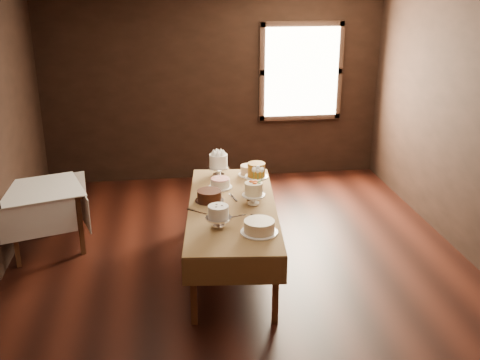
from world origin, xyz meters
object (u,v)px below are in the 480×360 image
Objects in this scene: cake_meringue at (218,166)px; flower_vase at (258,191)px; cake_flowers at (254,194)px; cake_swirl at (218,217)px; cake_server_b at (259,221)px; cake_caramel at (256,177)px; cake_server_a at (239,216)px; cake_server_e at (200,213)px; cake_speckled at (249,171)px; cake_chocolate at (209,196)px; display_table at (232,210)px; side_table at (41,195)px; cake_lattice at (220,184)px; cake_cream at (259,227)px; cake_server_d at (259,197)px; cake_server_c at (232,196)px.

cake_meringue is 2.37× the size of flower_vase.
cake_flowers reaches higher than cake_swirl.
cake_caramel is at bearing 154.86° from cake_server_b.
cake_server_e is at bearing 142.90° from cake_server_a.
cake_speckled reaches higher than cake_server_b.
cake_server_a is 1.00× the size of cake_server_b.
cake_caramel is at bearing 83.52° from cake_server_e.
display_table is at bearing -30.99° from cake_chocolate.
cake_meringue reaches higher than cake_flowers.
side_table is at bearing -174.12° from cake_meringue.
cake_server_b is at bearing -98.47° from flower_vase.
display_table is 8.83× the size of cake_lattice.
side_table is 2.01m from cake_lattice.
cake_server_a is at bearing 107.69° from cake_cream.
display_table is 0.61m from cake_caramel.
cake_swirl is 1.14× the size of cake_server_e.
cake_server_e is at bearing -134.40° from cake_server_b.
cake_server_b is 1.00× the size of cake_server_e.
cake_speckled is 0.94m from cake_chocolate.
cake_chocolate is at bearing -172.78° from flower_vase.
cake_flowers reaches higher than cake_server_d.
cake_chocolate is 0.47m from cake_flowers.
cake_server_d reaches higher than display_table.
cake_meringue reaches higher than cake_server_b.
side_table is at bearing 146.21° from cake_swirl.
side_table is (-2.06, 0.73, -0.01)m from display_table.
cake_swirl is at bearing -128.87° from cake_flowers.
display_table is at bearing 103.35° from cake_cream.
side_table is at bearing 160.47° from display_table.
cake_lattice is at bearing 108.44° from cake_server_e.
cake_meringue is 1.25× the size of cake_server_b.
cake_speckled is at bearing 59.20° from cake_server_a.
cake_speckled reaches higher than cake_server_d.
cake_caramel is at bearing -7.35° from cake_lattice.
cake_speckled is at bearing 98.45° from cake_server_e.
cake_speckled reaches higher than cake_server_c.
display_table is 18.73× the size of flower_vase.
cake_flowers is at bearing -111.32° from flower_vase.
cake_caramel is 0.74× the size of cake_cream.
cake_lattice is 0.49m from flower_vase.
cake_flowers is 1.04× the size of cake_server_c.
cake_caramel reaches higher than cake_swirl.
display_table is 0.96m from cake_meringue.
cake_swirl is (1.87, -1.25, 0.17)m from side_table.
cake_server_c is at bearing -84.01° from cake_meringue.
side_table reaches higher than cake_server_b.
cake_caramel is (0.40, -0.05, 0.08)m from cake_lattice.
cake_server_d is at bearing 64.50° from cake_flowers.
cake_swirl is at bearing -153.02° from cake_server_a.
cake_server_c is at bearing 24.62° from cake_chocolate.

